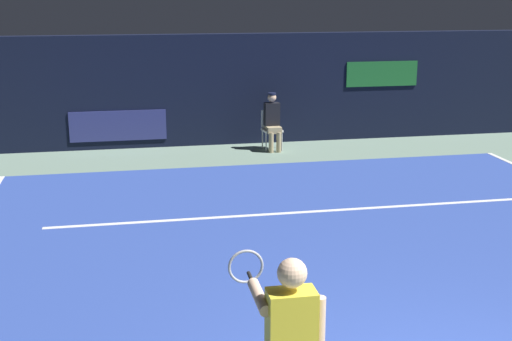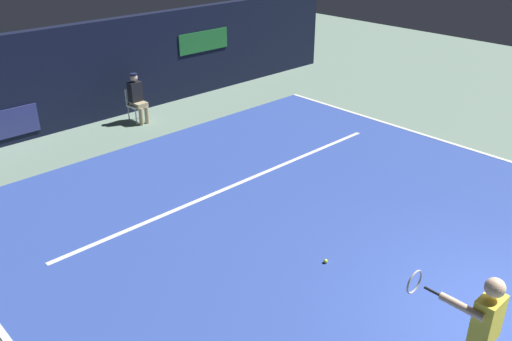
% 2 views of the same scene
% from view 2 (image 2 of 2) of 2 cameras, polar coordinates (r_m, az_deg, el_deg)
% --- Properties ---
extents(ground_plane, '(33.06, 33.06, 0.00)m').
position_cam_2_polar(ground_plane, '(10.19, 4.65, -4.82)').
color(ground_plane, slate).
extents(court_surface, '(10.58, 10.08, 0.01)m').
position_cam_2_polar(court_surface, '(10.19, 4.65, -4.79)').
color(court_surface, '#2D479E').
rests_on(court_surface, ground).
extents(line_sideline_left, '(0.10, 10.08, 0.01)m').
position_cam_2_polar(line_sideline_left, '(14.14, 19.17, 2.97)').
color(line_sideline_left, white).
rests_on(line_sideline_left, court_surface).
extents(line_service, '(8.25, 0.10, 0.01)m').
position_cam_2_polar(line_service, '(11.28, -1.96, -1.42)').
color(line_service, white).
rests_on(line_service, court_surface).
extents(back_wall, '(16.97, 0.33, 2.60)m').
position_cam_2_polar(back_wall, '(15.12, -16.19, 10.01)').
color(back_wall, black).
rests_on(back_wall, ground).
extents(tennis_player, '(0.61, 0.92, 1.73)m').
position_cam_2_polar(tennis_player, '(6.70, 22.65, -15.50)').
color(tennis_player, beige).
rests_on(tennis_player, ground).
extents(line_judge_on_chair, '(0.46, 0.54, 1.32)m').
position_cam_2_polar(line_judge_on_chair, '(14.75, -12.44, 7.54)').
color(line_judge_on_chair, white).
rests_on(line_judge_on_chair, ground).
extents(tennis_ball, '(0.07, 0.07, 0.07)m').
position_cam_2_polar(tennis_ball, '(8.96, 7.35, -9.45)').
color(tennis_ball, '#CCE033').
rests_on(tennis_ball, court_surface).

